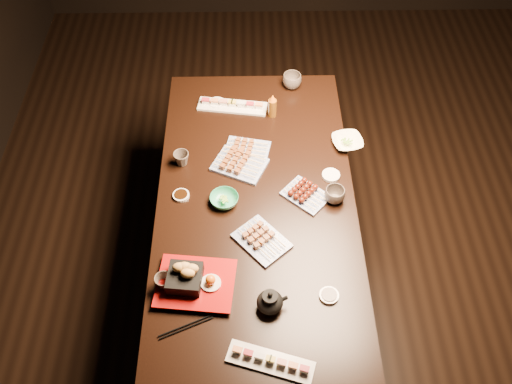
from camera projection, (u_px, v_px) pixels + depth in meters
ground at (312, 257)px, 3.28m from camera, size 5.00×5.00×0.00m
dining_table at (256, 250)px, 2.86m from camera, size 1.28×1.96×0.75m
sushi_platter_near at (270, 360)px, 2.08m from camera, size 0.34×0.18×0.04m
sushi_platter_far at (232, 104)px, 2.97m from camera, size 0.37×0.15×0.04m
yakitori_plate_center at (240, 162)px, 2.70m from camera, size 0.29×0.26×0.06m
yakitori_plate_right at (262, 238)px, 2.42m from camera, size 0.27×0.28×0.06m
yakitori_plate_left at (247, 148)px, 2.76m from camera, size 0.24×0.20×0.05m
tsukune_plate at (306, 193)px, 2.58m from camera, size 0.24×0.24×0.05m
edamame_bowl_green at (224, 200)px, 2.56m from camera, size 0.18×0.18×0.04m
edamame_bowl_cream at (347, 142)px, 2.80m from camera, size 0.17×0.17×0.04m
tempura_tray at (195, 278)px, 2.26m from camera, size 0.34×0.28×0.11m
teacup_near_left at (164, 282)px, 2.28m from camera, size 0.10×0.10×0.07m
teacup_mid_right at (335, 195)px, 2.56m from camera, size 0.10×0.10×0.07m
teacup_far_left at (182, 159)px, 2.70m from camera, size 0.08×0.08×0.07m
teacup_far_right at (292, 81)px, 3.06m from camera, size 0.14×0.14×0.08m
teapot at (270, 301)px, 2.20m from camera, size 0.14×0.14×0.10m
condiment_bottle at (272, 105)px, 2.90m from camera, size 0.06×0.06×0.13m
sauce_dish_west at (181, 195)px, 2.60m from camera, size 0.09×0.09×0.01m
sauce_dish_east at (331, 175)px, 2.67m from camera, size 0.11×0.11×0.01m
sauce_dish_se at (329, 296)px, 2.27m from camera, size 0.09×0.09×0.01m
sauce_dish_nw at (217, 103)px, 3.00m from camera, size 0.10×0.10×0.02m
chopsticks_near at (186, 327)px, 2.18m from camera, size 0.21×0.11×0.01m
chopsticks_se at (298, 380)px, 2.05m from camera, size 0.21×0.14×0.01m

